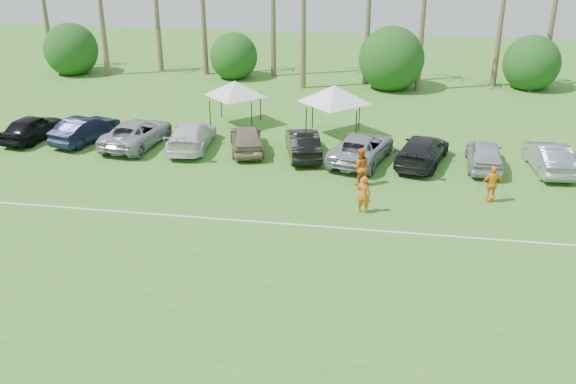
# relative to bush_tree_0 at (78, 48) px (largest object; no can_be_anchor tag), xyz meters

# --- Properties ---
(field_lines) EXTENTS (80.00, 12.10, 0.01)m
(field_lines) POSITION_rel_bush_tree_0_xyz_m (19.00, -31.00, -1.79)
(field_lines) COLOR white
(field_lines) RESTS_ON ground
(bush_tree_0) EXTENTS (4.00, 4.00, 4.00)m
(bush_tree_0) POSITION_rel_bush_tree_0_xyz_m (0.00, 0.00, 0.00)
(bush_tree_0) COLOR brown
(bush_tree_0) RESTS_ON ground
(bush_tree_1) EXTENTS (4.00, 4.00, 4.00)m
(bush_tree_1) POSITION_rel_bush_tree_0_xyz_m (13.00, 0.00, 0.00)
(bush_tree_1) COLOR brown
(bush_tree_1) RESTS_ON ground
(bush_tree_2) EXTENTS (4.00, 4.00, 4.00)m
(bush_tree_2) POSITION_rel_bush_tree_0_xyz_m (25.00, 0.00, 0.00)
(bush_tree_2) COLOR brown
(bush_tree_2) RESTS_ON ground
(bush_tree_3) EXTENTS (4.00, 4.00, 4.00)m
(bush_tree_3) POSITION_rel_bush_tree_0_xyz_m (35.00, 0.00, 0.00)
(bush_tree_3) COLOR brown
(bush_tree_3) RESTS_ON ground
(sideline_player_a) EXTENTS (0.67, 0.49, 1.68)m
(sideline_player_a) POSITION_rel_bush_tree_0_xyz_m (24.32, -23.34, -0.96)
(sideline_player_a) COLOR #D85C18
(sideline_player_a) RESTS_ON ground
(sideline_player_b) EXTENTS (1.02, 0.88, 1.83)m
(sideline_player_b) POSITION_rel_bush_tree_0_xyz_m (23.99, -20.29, -0.88)
(sideline_player_b) COLOR #D45B17
(sideline_player_b) RESTS_ON ground
(sideline_player_c) EXTENTS (1.06, 0.61, 1.69)m
(sideline_player_c) POSITION_rel_bush_tree_0_xyz_m (29.85, -21.31, -0.95)
(sideline_player_c) COLOR orange
(sideline_player_c) RESTS_ON ground
(canopy_tent_left) EXTENTS (3.88, 3.88, 3.15)m
(canopy_tent_left) POSITION_rel_bush_tree_0_xyz_m (16.02, -12.19, 0.90)
(canopy_tent_left) COLOR black
(canopy_tent_left) RESTS_ON ground
(canopy_tent_right) EXTENTS (4.27, 4.27, 3.46)m
(canopy_tent_right) POSITION_rel_bush_tree_0_xyz_m (22.02, -13.34, 1.16)
(canopy_tent_right) COLOR black
(canopy_tent_right) RESTS_ON ground
(parked_car_0) EXTENTS (2.30, 4.43, 1.44)m
(parked_car_0) POSITION_rel_bush_tree_0_xyz_m (5.38, -16.79, -1.08)
(parked_car_0) COLOR black
(parked_car_0) RESTS_ON ground
(parked_car_1) EXTENTS (2.66, 4.62, 1.44)m
(parked_car_1) POSITION_rel_bush_tree_0_xyz_m (8.46, -16.58, -1.08)
(parked_car_1) COLOR black
(parked_car_1) RESTS_ON ground
(parked_car_2) EXTENTS (2.92, 5.41, 1.44)m
(parked_car_2) POSITION_rel_bush_tree_0_xyz_m (11.54, -16.73, -1.08)
(parked_car_2) COLOR #9396A0
(parked_car_2) RESTS_ON ground
(parked_car_3) EXTENTS (2.39, 5.10, 1.44)m
(parked_car_3) POSITION_rel_bush_tree_0_xyz_m (14.62, -16.64, -1.08)
(parked_car_3) COLOR white
(parked_car_3) RESTS_ON ground
(parked_car_4) EXTENTS (2.80, 4.53, 1.44)m
(parked_car_4) POSITION_rel_bush_tree_0_xyz_m (17.70, -16.64, -1.08)
(parked_car_4) COLOR gray
(parked_car_4) RESTS_ON ground
(parked_car_5) EXTENTS (2.57, 4.62, 1.44)m
(parked_car_5) POSITION_rel_bush_tree_0_xyz_m (20.77, -16.90, -1.08)
(parked_car_5) COLOR black
(parked_car_5) RESTS_ON ground
(parked_car_6) EXTENTS (3.59, 5.61, 1.44)m
(parked_car_6) POSITION_rel_bush_tree_0_xyz_m (23.85, -17.14, -1.08)
(parked_car_6) COLOR gray
(parked_car_6) RESTS_ON ground
(parked_car_7) EXTENTS (3.20, 5.31, 1.44)m
(parked_car_7) POSITION_rel_bush_tree_0_xyz_m (26.93, -16.98, -1.08)
(parked_car_7) COLOR black
(parked_car_7) RESTS_ON ground
(parked_car_8) EXTENTS (1.86, 4.29, 1.44)m
(parked_car_8) POSITION_rel_bush_tree_0_xyz_m (30.01, -17.05, -1.08)
(parked_car_8) COLOR #A7A7B3
(parked_car_8) RESTS_ON ground
(parked_car_9) EXTENTS (1.95, 4.50, 1.44)m
(parked_car_9) POSITION_rel_bush_tree_0_xyz_m (33.09, -16.96, -1.08)
(parked_car_9) COLOR gray
(parked_car_9) RESTS_ON ground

